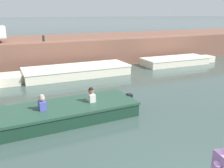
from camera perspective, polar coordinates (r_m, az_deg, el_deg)
name	(u,v)px	position (r m, az deg, el deg)	size (l,w,h in m)	color
ground_plane	(93,104)	(9.48, -4.26, -4.55)	(400.00, 400.00, 0.00)	#384C47
far_quay_wall	(47,50)	(17.94, -14.62, 7.48)	(60.00, 6.00, 1.65)	brown
far_wall_coping	(55,42)	(15.02, -12.85, 9.38)	(60.00, 0.24, 0.08)	#925F4C
boat_moored_central_cream	(72,71)	(13.65, -9.10, 2.84)	(6.80, 2.03, 0.53)	silver
boat_moored_east_cream	(178,61)	(17.25, 14.77, 5.17)	(5.35, 1.74, 0.49)	silver
motorboat_passing	(58,114)	(8.12, -12.15, -6.64)	(5.69, 1.84, 0.97)	#193828
mooring_bollard_mid	(44,39)	(15.02, -15.38, 9.97)	(0.15, 0.15, 0.45)	#2D2B28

